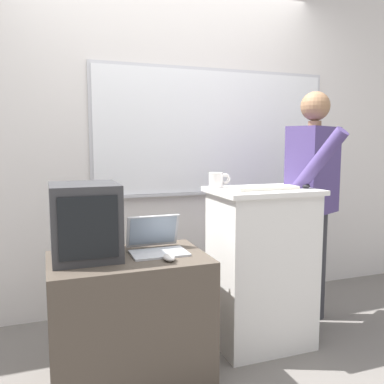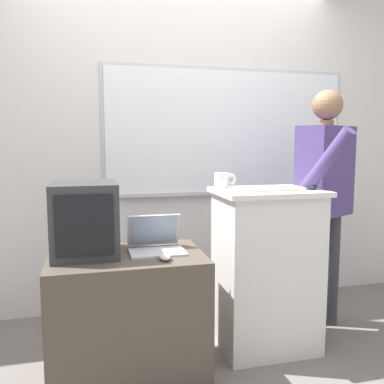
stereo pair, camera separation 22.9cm
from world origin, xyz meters
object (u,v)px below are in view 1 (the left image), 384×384
(wireless_keyboard, at_px, (265,188))
(computer_mouse_by_keyboard, at_px, (304,186))
(person_presenter, at_px, (313,193))
(coffee_mug, at_px, (217,180))
(side_desk, at_px, (130,319))
(computer_mouse_by_laptop, at_px, (169,257))
(crt_monitor, at_px, (85,221))
(laptop, at_px, (156,241))
(lectern_podium, at_px, (261,267))

(wireless_keyboard, xyz_separation_m, computer_mouse_by_keyboard, (0.28, -0.01, 0.01))
(person_presenter, relative_size, computer_mouse_by_keyboard, 16.64)
(coffee_mug, bearing_deg, side_desk, -154.56)
(computer_mouse_by_laptop, relative_size, crt_monitor, 0.25)
(person_presenter, height_order, laptop, person_presenter)
(laptop, xyz_separation_m, wireless_keyboard, (0.70, 0.01, 0.27))
(lectern_podium, relative_size, computer_mouse_by_keyboard, 10.23)
(coffee_mug, bearing_deg, wireless_keyboard, -46.07)
(wireless_keyboard, bearing_deg, crt_monitor, -179.17)
(side_desk, relative_size, computer_mouse_by_keyboard, 8.36)
(computer_mouse_by_laptop, bearing_deg, person_presenter, 19.86)
(lectern_podium, height_order, side_desk, lectern_podium)
(person_presenter, xyz_separation_m, crt_monitor, (-1.59, -0.23, -0.06))
(computer_mouse_by_laptop, distance_m, coffee_mug, 0.74)
(person_presenter, bearing_deg, coffee_mug, 151.60)
(person_presenter, relative_size, crt_monitor, 4.21)
(crt_monitor, bearing_deg, lectern_podium, 4.00)
(computer_mouse_by_laptop, bearing_deg, computer_mouse_by_keyboard, 12.46)
(wireless_keyboard, height_order, computer_mouse_by_keyboard, computer_mouse_by_keyboard)
(side_desk, distance_m, computer_mouse_by_keyboard, 1.34)
(coffee_mug, bearing_deg, lectern_podium, -35.36)
(side_desk, height_order, computer_mouse_by_laptop, computer_mouse_by_laptop)
(laptop, height_order, computer_mouse_by_keyboard, computer_mouse_by_keyboard)
(wireless_keyboard, height_order, crt_monitor, crt_monitor)
(lectern_podium, xyz_separation_m, coffee_mug, (-0.24, 0.17, 0.56))
(wireless_keyboard, bearing_deg, computer_mouse_by_keyboard, -1.87)
(person_presenter, xyz_separation_m, wireless_keyboard, (-0.51, -0.21, 0.07))
(lectern_podium, bearing_deg, laptop, -174.10)
(side_desk, bearing_deg, lectern_podium, 8.77)
(crt_monitor, bearing_deg, computer_mouse_by_laptop, -27.37)
(person_presenter, distance_m, computer_mouse_by_laptop, 1.29)
(side_desk, bearing_deg, coffee_mug, 25.44)
(wireless_keyboard, height_order, computer_mouse_by_laptop, wireless_keyboard)
(coffee_mug, bearing_deg, computer_mouse_by_keyboard, -25.79)
(lectern_podium, relative_size, side_desk, 1.22)
(laptop, bearing_deg, coffee_mug, 27.08)
(side_desk, bearing_deg, laptop, 20.46)
(lectern_podium, bearing_deg, wireless_keyboard, -105.47)
(laptop, bearing_deg, crt_monitor, -179.61)
(person_presenter, bearing_deg, crt_monitor, 161.38)
(person_presenter, bearing_deg, computer_mouse_by_keyboard, -163.45)
(person_presenter, distance_m, wireless_keyboard, 0.56)
(coffee_mug, bearing_deg, laptop, -152.92)
(side_desk, relative_size, computer_mouse_by_laptop, 8.36)
(lectern_podium, xyz_separation_m, crt_monitor, (-1.10, -0.08, 0.39))
(person_presenter, bearing_deg, wireless_keyboard, 175.77)
(computer_mouse_by_keyboard, relative_size, coffee_mug, 0.68)
(laptop, height_order, computer_mouse_by_laptop, laptop)
(lectern_podium, height_order, wireless_keyboard, wireless_keyboard)
(lectern_podium, xyz_separation_m, computer_mouse_by_keyboard, (0.26, -0.07, 0.53))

